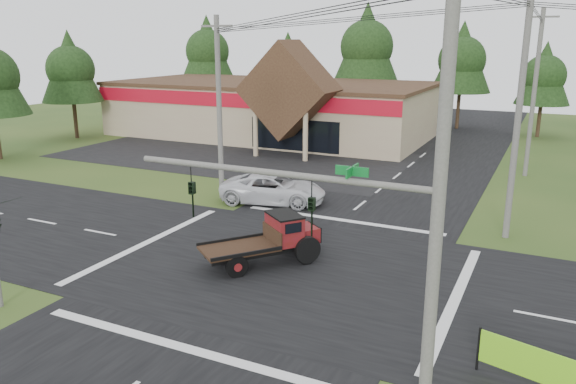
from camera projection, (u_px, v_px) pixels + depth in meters
The scene contains 19 objects.
ground at pixel (283, 268), 23.34m from camera, with size 120.00×120.00×0.00m, color #264318.
road_ns at pixel (283, 267), 23.34m from camera, with size 12.00×120.00×0.02m, color black.
road_ew at pixel (283, 267), 23.34m from camera, with size 120.00×12.00×0.02m, color black.
parking_apron at pixel (232, 156), 45.72m from camera, with size 28.00×14.00×0.02m, color black.
cvs_building at pixel (272, 107), 54.90m from camera, with size 30.40×18.20×9.19m.
traffic_signal_mast at pixel (362, 248), 13.22m from camera, with size 8.12×0.24×7.00m.
utility_pole_nr at pixel (438, 207), 12.20m from camera, with size 2.00×0.30×11.00m.
utility_pole_nw at pixel (219, 108), 32.23m from camera, with size 2.00×0.30×10.50m.
utility_pole_ne at pixel (518, 115), 25.40m from camera, with size 2.00×0.30×11.50m.
utility_pole_n at pixel (534, 93), 37.61m from camera, with size 2.00×0.30×11.20m.
tree_row_a at pixel (207, 49), 68.57m from camera, with size 6.72×6.72×12.12m.
tree_row_b at pixel (288, 61), 66.47m from camera, with size 5.60×5.60×10.10m.
tree_row_c at pixel (367, 44), 60.88m from camera, with size 7.28×7.28×13.13m.
tree_row_d at pixel (462, 58), 57.91m from camera, with size 6.16×6.16×11.11m.
tree_row_e at pixel (544, 74), 53.18m from camera, with size 5.04×5.04×9.09m.
tree_side_w at pixel (70, 67), 52.38m from camera, with size 5.60×5.60×10.10m.
antique_flatbed_truck at pixel (263, 240), 23.45m from camera, with size 1.94×5.07×2.12m, color #5A150C, non-canonical shape.
roadside_banner at pixel (550, 375), 14.70m from camera, with size 3.98×0.12×1.36m, color #77CA1A, non-canonical shape.
white_pickup at pixel (273, 189), 32.43m from camera, with size 2.78×6.03×1.68m, color silver.
Camera 1 is at (9.63, -19.45, 9.17)m, focal length 35.00 mm.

